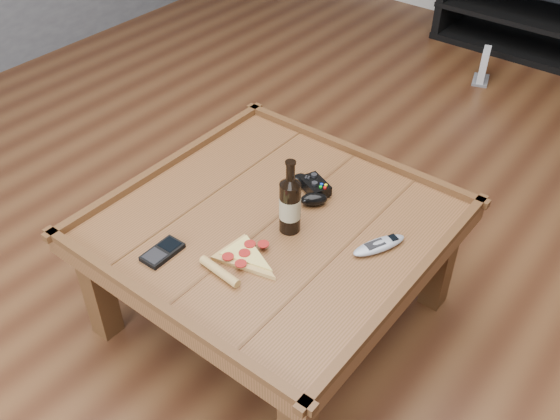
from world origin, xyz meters
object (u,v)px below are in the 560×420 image
Objects in this scene: coffee_table at (273,234)px; media_console at (556,17)px; game_controller at (309,188)px; game_console at (483,67)px; beer_bottle at (290,203)px; remote_control at (379,245)px; smartphone at (162,252)px; pizza_slice at (241,258)px.

media_console is at bearing 90.00° from coffee_table.
game_controller is at bearing 87.35° from coffee_table.
game_console is at bearing 118.12° from game_controller.
beer_bottle is (0.07, -2.75, 0.31)m from media_console.
remote_control is at bearing -82.83° from media_console.
beer_bottle is 0.41m from smartphone.
game_console is at bearing 128.49° from remote_control.
beer_bottle is at bearing -135.47° from remote_control.
game_controller is 1.37× the size of smartphone.
pizza_slice is 2.41m from game_console.
beer_bottle is 2.23m from game_console.
game_controller is 0.54m from smartphone.
coffee_table is 3.66× the size of pizza_slice.
beer_bottle reaches higher than pizza_slice.
coffee_table is 0.35m from remote_control.
game_console is at bearing 94.55° from coffee_table.
beer_bottle is 0.22m from pizza_slice.
media_console is 10.79× the size of smartphone.
pizza_slice is (0.03, -0.39, -0.01)m from game_controller.
remote_control is at bearing 39.51° from smartphone.
media_console reaches higher than game_console.
pizza_slice reaches higher than game_console.
coffee_table is 0.37m from smartphone.
coffee_table is at bearing 62.63° from smartphone.
coffee_table is at bearing -69.74° from game_controller.
coffee_table is at bearing -139.27° from remote_control.
coffee_table is at bearing -90.00° from media_console.
game_controller is at bearing 107.67° from beer_bottle.
pizza_slice reaches higher than smartphone.
game_controller is 2.03m from game_console.
game_controller is at bearing -102.63° from game_console.
game_console is (-0.18, 1.98, -0.38)m from game_controller.
game_console is (-0.17, -0.58, -0.16)m from media_console.
media_console is 7.44× the size of remote_control.
coffee_table reaches higher than game_console.
beer_bottle is at bearing -49.42° from game_controller.
remote_control is (0.27, 0.10, -0.09)m from beer_bottle.
smartphone is (-0.23, -0.33, -0.10)m from beer_bottle.
pizza_slice is at bearing -62.43° from game_controller.
pizza_slice is at bearing -89.23° from media_console.
coffee_table is 0.74× the size of media_console.
game_controller is at bearing -170.30° from remote_control.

